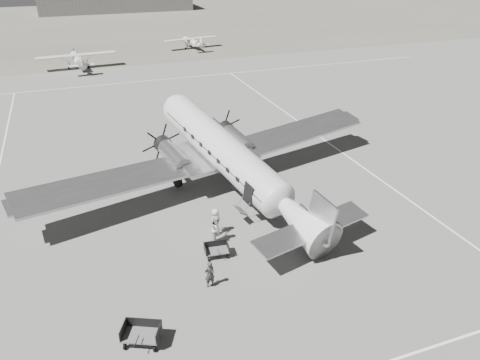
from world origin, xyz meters
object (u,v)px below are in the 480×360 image
Objects in this scene: light_plane_left at (78,61)px; ramp_agent at (217,229)px; baggage_cart_near at (217,250)px; baggage_cart_far at (141,335)px; ground_crew at (210,274)px; dc3_airliner at (231,160)px; light_plane_right at (192,43)px; passenger at (216,221)px.

light_plane_left is 6.19× the size of ramp_agent.
baggage_cart_near is at bearing -89.27° from light_plane_left.
baggage_cart_near is 1.71m from ramp_agent.
ramp_agent is at bearing 77.51° from baggage_cart_near.
ground_crew is (4.38, 2.96, 0.30)m from baggage_cart_far.
dc3_airliner is at bearing 3.04° from ramp_agent.
light_plane_left reaches higher than baggage_cart_far.
ground_crew is (4.02, -56.36, -0.41)m from light_plane_left.
dc3_airliner is 56.68m from light_plane_right.
passenger is (1.97, 5.06, 0.11)m from ground_crew.
light_plane_left reaches higher than light_plane_right.
ground_crew is at bearing 157.52° from passenger.
dc3_airliner reaches higher than ground_crew.
dc3_airliner reaches higher than baggage_cart_far.
light_plane_right is 5.30× the size of ramp_agent.
light_plane_left is 7.65× the size of baggage_cart_near.
baggage_cart_near is 2.63m from passenger.
dc3_airliner is 18.42× the size of ground_crew.
baggage_cart_near is (-15.40, -62.75, -0.63)m from light_plane_right.
baggage_cart_near is (-3.54, -7.35, -2.51)m from dc3_airliner.
dc3_airliner reaches higher than passenger.
ramp_agent reaches higher than baggage_cart_near.
ground_crew is (-1.24, -2.59, 0.40)m from baggage_cart_near.
light_plane_right is (20.66, 8.98, -0.18)m from light_plane_left.
light_plane_right is 71.45m from baggage_cart_far.
baggage_cart_near is at bearing -124.14° from ground_crew.
light_plane_right is 6.12× the size of ground_crew.
passenger is at bearing 17.78° from ramp_agent.
light_plane_right is at bearing 82.71° from baggage_cart_near.
baggage_cart_near is (5.26, -53.77, -0.81)m from light_plane_left.
dc3_airliner is at bearing -31.03° from passenger.
passenger reaches higher than baggage_cart_near.
light_plane_left reaches higher than passenger.
ground_crew is 0.89× the size of passenger.
ramp_agent is (5.79, -52.23, -0.28)m from light_plane_left.
passenger reaches higher than ground_crew.
light_plane_left is 56.50m from ground_crew.
dc3_airliner is 5.97m from passenger.
light_plane_right is 64.62m from baggage_cart_near.
light_plane_left reaches higher than ground_crew.
baggage_cart_far is 1.02× the size of passenger.
dc3_airliner is at bearing -84.12° from light_plane_left.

